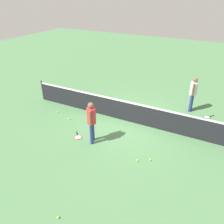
% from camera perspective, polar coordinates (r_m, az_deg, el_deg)
% --- Properties ---
extents(ground_plane, '(40.00, 40.00, 0.00)m').
position_cam_1_polar(ground_plane, '(10.38, 4.21, -2.33)').
color(ground_plane, '#4C7A4C').
extents(court_net, '(10.09, 0.09, 1.07)m').
position_cam_1_polar(court_net, '(10.13, 4.31, 0.10)').
color(court_net, '#4C4C51').
rests_on(court_net, ground_plane).
extents(player_near_side, '(0.44, 0.52, 1.70)m').
position_cam_1_polar(player_near_side, '(8.55, -5.12, -1.83)').
color(player_near_side, navy).
rests_on(player_near_side, ground_plane).
extents(player_far_side, '(0.35, 0.52, 1.70)m').
position_cam_1_polar(player_far_side, '(11.48, 19.51, 4.82)').
color(player_far_side, navy).
rests_on(player_far_side, ground_plane).
extents(tennis_racket_near_player, '(0.53, 0.54, 0.03)m').
position_cam_1_polar(tennis_racket_near_player, '(9.40, -8.43, -6.15)').
color(tennis_racket_near_player, red).
rests_on(tennis_racket_near_player, ground_plane).
extents(tennis_racket_far_player, '(0.51, 0.56, 0.03)m').
position_cam_1_polar(tennis_racket_far_player, '(11.55, 22.59, -1.17)').
color(tennis_racket_far_player, black).
rests_on(tennis_racket_far_player, ground_plane).
extents(tennis_ball_near_player, '(0.07, 0.07, 0.07)m').
position_cam_1_polar(tennis_ball_near_player, '(10.65, -10.62, -1.73)').
color(tennis_ball_near_player, '#C6E033').
rests_on(tennis_ball_near_player, ground_plane).
extents(tennis_ball_by_net, '(0.07, 0.07, 0.07)m').
position_cam_1_polar(tennis_ball_by_net, '(11.34, -13.40, -0.06)').
color(tennis_ball_by_net, '#C6E033').
rests_on(tennis_ball_by_net, ground_plane).
extents(tennis_ball_midcourt, '(0.07, 0.07, 0.07)m').
position_cam_1_polar(tennis_ball_midcourt, '(8.19, 6.30, -11.85)').
color(tennis_ball_midcourt, '#C6E033').
rests_on(tennis_ball_midcourt, ground_plane).
extents(tennis_ball_baseline, '(0.07, 0.07, 0.07)m').
position_cam_1_polar(tennis_ball_baseline, '(6.74, -13.24, -24.10)').
color(tennis_ball_baseline, '#C6E033').
rests_on(tennis_ball_baseline, ground_plane).
extents(tennis_ball_stray_left, '(0.07, 0.07, 0.07)m').
position_cam_1_polar(tennis_ball_stray_left, '(8.27, 9.46, -11.59)').
color(tennis_ball_stray_left, '#C6E033').
rests_on(tennis_ball_stray_left, ground_plane).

